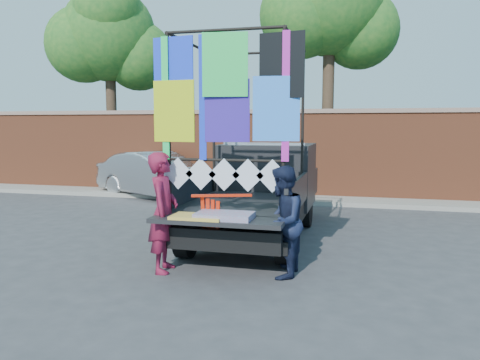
% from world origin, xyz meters
% --- Properties ---
extents(ground, '(90.00, 90.00, 0.00)m').
position_xyz_m(ground, '(0.00, 0.00, 0.00)').
color(ground, '#38383A').
rests_on(ground, ground).
extents(brick_wall, '(30.00, 0.45, 2.61)m').
position_xyz_m(brick_wall, '(0.00, 7.00, 1.33)').
color(brick_wall, brown).
rests_on(brick_wall, ground).
extents(curb, '(30.00, 1.20, 0.12)m').
position_xyz_m(curb, '(0.00, 6.30, 0.06)').
color(curb, gray).
rests_on(curb, ground).
extents(tree_left, '(4.20, 3.30, 7.05)m').
position_xyz_m(tree_left, '(-6.48, 8.12, 5.12)').
color(tree_left, '#38281C').
rests_on(tree_left, ground).
extents(tree_mid, '(4.20, 3.30, 7.73)m').
position_xyz_m(tree_mid, '(1.02, 8.12, 5.70)').
color(tree_mid, '#38281C').
rests_on(tree_mid, ground).
extents(pickup_truck, '(2.22, 5.57, 3.51)m').
position_xyz_m(pickup_truck, '(0.12, 2.45, 0.88)').
color(pickup_truck, black).
rests_on(pickup_truck, ground).
extents(sedan, '(4.37, 3.06, 1.37)m').
position_xyz_m(sedan, '(-3.79, 5.97, 0.68)').
color(sedan, '#B1B3B8').
rests_on(sedan, ground).
extents(woman, '(0.53, 0.71, 1.77)m').
position_xyz_m(woman, '(-0.76, -0.50, 0.88)').
color(woman, maroon).
rests_on(woman, ground).
extents(man, '(0.62, 0.78, 1.59)m').
position_xyz_m(man, '(0.98, -0.32, 0.80)').
color(man, '#161D37').
rests_on(man, ground).
extents(streamer_bundle, '(0.84, 0.31, 0.60)m').
position_xyz_m(streamer_bundle, '(0.01, -0.42, 0.98)').
color(streamer_bundle, red).
rests_on(streamer_bundle, ground).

